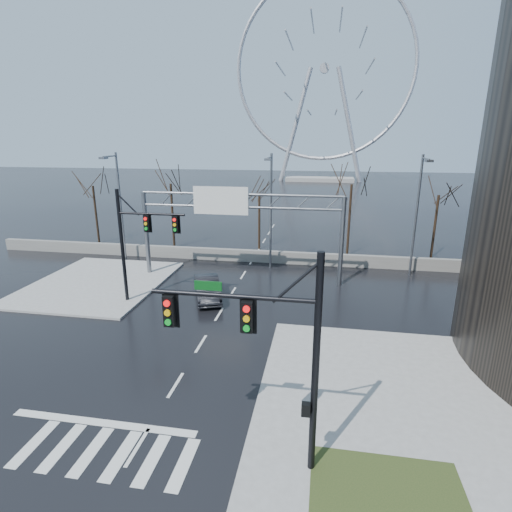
% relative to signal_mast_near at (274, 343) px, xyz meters
% --- Properties ---
extents(ground, '(260.00, 260.00, 0.00)m').
position_rel_signal_mast_near_xyz_m(ground, '(-5.14, 4.04, -4.87)').
color(ground, black).
rests_on(ground, ground).
extents(sidewalk_right_ext, '(12.00, 10.00, 0.15)m').
position_rel_signal_mast_near_xyz_m(sidewalk_right_ext, '(4.86, 6.04, -4.80)').
color(sidewalk_right_ext, gray).
rests_on(sidewalk_right_ext, ground).
extents(sidewalk_far, '(10.00, 12.00, 0.15)m').
position_rel_signal_mast_near_xyz_m(sidewalk_far, '(-16.14, 16.04, -4.80)').
color(sidewalk_far, gray).
rests_on(sidewalk_far, ground).
extents(grass_strip, '(5.00, 4.00, 0.02)m').
position_rel_signal_mast_near_xyz_m(grass_strip, '(3.86, -0.96, -4.72)').
color(grass_strip, '#273A18').
rests_on(grass_strip, sidewalk_near).
extents(barrier_wall, '(52.00, 0.50, 1.10)m').
position_rel_signal_mast_near_xyz_m(barrier_wall, '(-5.14, 24.04, -4.32)').
color(barrier_wall, slate).
rests_on(barrier_wall, ground).
extents(signal_mast_near, '(5.52, 0.41, 8.00)m').
position_rel_signal_mast_near_xyz_m(signal_mast_near, '(0.00, 0.00, 0.00)').
color(signal_mast_near, black).
rests_on(signal_mast_near, ground).
extents(signal_mast_far, '(4.72, 0.41, 8.00)m').
position_rel_signal_mast_near_xyz_m(signal_mast_far, '(-11.01, 13.00, -0.04)').
color(signal_mast_far, black).
rests_on(signal_mast_far, ground).
extents(sign_gantry, '(16.36, 0.40, 7.60)m').
position_rel_signal_mast_near_xyz_m(sign_gantry, '(-5.52, 19.00, 0.31)').
color(sign_gantry, slate).
rests_on(sign_gantry, ground).
extents(streetlight_left, '(0.50, 2.55, 10.00)m').
position_rel_signal_mast_near_xyz_m(streetlight_left, '(-17.14, 22.20, 1.01)').
color(streetlight_left, slate).
rests_on(streetlight_left, ground).
extents(streetlight_mid, '(0.50, 2.55, 10.00)m').
position_rel_signal_mast_near_xyz_m(streetlight_mid, '(-3.14, 22.20, 1.01)').
color(streetlight_mid, slate).
rests_on(streetlight_mid, ground).
extents(streetlight_right, '(0.50, 2.55, 10.00)m').
position_rel_signal_mast_near_xyz_m(streetlight_right, '(8.86, 22.20, 1.01)').
color(streetlight_right, slate).
rests_on(streetlight_right, ground).
extents(tree_far_left, '(3.50, 3.50, 7.00)m').
position_rel_signal_mast_near_xyz_m(tree_far_left, '(-23.14, 28.04, 0.70)').
color(tree_far_left, black).
rests_on(tree_far_left, ground).
extents(tree_left, '(3.75, 3.75, 7.50)m').
position_rel_signal_mast_near_xyz_m(tree_left, '(-14.14, 27.54, 1.10)').
color(tree_left, black).
rests_on(tree_left, ground).
extents(tree_center, '(3.25, 3.25, 6.50)m').
position_rel_signal_mast_near_xyz_m(tree_center, '(-5.14, 28.54, 0.30)').
color(tree_center, black).
rests_on(tree_center, ground).
extents(tree_right, '(3.90, 3.90, 7.80)m').
position_rel_signal_mast_near_xyz_m(tree_right, '(3.86, 27.54, 1.34)').
color(tree_right, black).
rests_on(tree_right, ground).
extents(tree_far_right, '(3.40, 3.40, 6.80)m').
position_rel_signal_mast_near_xyz_m(tree_far_right, '(11.86, 28.04, 0.54)').
color(tree_far_right, black).
rests_on(tree_far_right, ground).
extents(ferris_wheel, '(45.00, 6.00, 50.91)m').
position_rel_signal_mast_near_xyz_m(ferris_wheel, '(-0.14, 99.04, 21.26)').
color(ferris_wheel, gray).
rests_on(ferris_wheel, ground).
extents(car, '(3.27, 5.05, 1.57)m').
position_rel_signal_mast_near_xyz_m(car, '(-6.66, 14.59, -4.09)').
color(car, black).
rests_on(car, ground).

